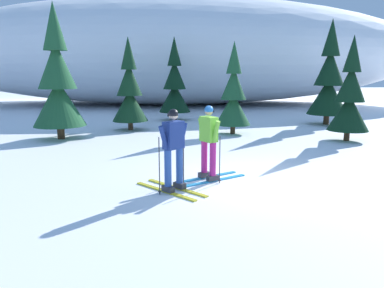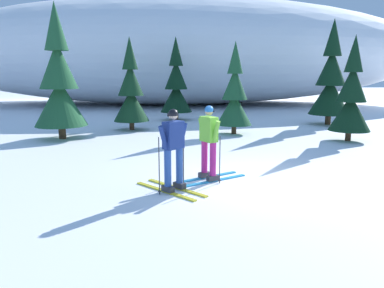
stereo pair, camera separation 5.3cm
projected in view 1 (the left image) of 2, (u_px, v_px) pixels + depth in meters
name	position (u px, v px, depth m)	size (l,w,h in m)	color
ground_plane	(250.00, 180.00, 8.69)	(120.00, 120.00, 0.00)	white
skier_lime_jacket	(209.00, 141.00, 8.57)	(1.68, 1.29, 1.77)	#2893CC
skier_navy_jacket	(173.00, 149.00, 7.74)	(1.59, 1.57, 1.77)	gold
pine_tree_far_left	(58.00, 83.00, 13.86)	(1.97, 1.97, 5.10)	#47301E
pine_tree_left	(129.00, 92.00, 16.20)	(1.57, 1.57, 4.07)	#47301E
pine_tree_center_left	(175.00, 86.00, 19.73)	(1.71, 1.71, 4.43)	#47301E
pine_tree_center_right	(233.00, 96.00, 15.21)	(1.47, 1.47, 3.79)	#47301E
pine_tree_right	(350.00, 97.00, 13.59)	(1.50, 1.50, 3.88)	#47301E
pine_tree_far_right	(329.00, 81.00, 17.94)	(1.96, 1.96, 5.08)	#47301E
snow_ridge_background	(171.00, 53.00, 30.21)	(40.78, 18.20, 8.36)	white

